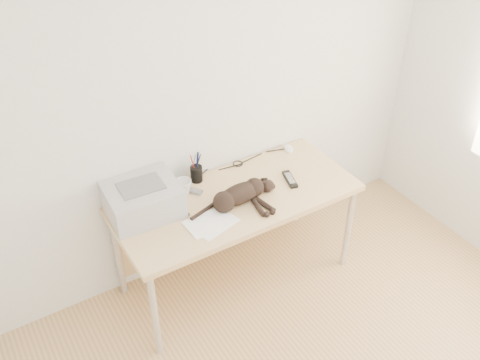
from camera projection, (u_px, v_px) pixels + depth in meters
wall_back at (207, 97)px, 3.38m from camera, size 3.50×0.00×3.50m
desk at (230, 205)px, 3.60m from camera, size 1.60×0.70×0.74m
printer at (143, 199)px, 3.28m from camera, size 0.46×0.39×0.21m
papers at (211, 223)px, 3.25m from camera, size 0.33×0.25×0.01m
cat at (238, 196)px, 3.37m from camera, size 0.62×0.28×0.14m
mug at (184, 187)px, 3.46m from camera, size 0.15×0.15×0.10m
pen_cup at (196, 173)px, 3.57m from camera, size 0.08×0.08×0.21m
remote_grey at (190, 190)px, 3.50m from camera, size 0.13×0.16×0.02m
remote_black at (290, 179)px, 3.60m from camera, size 0.10×0.19×0.02m
mouse at (289, 147)px, 3.91m from camera, size 0.10×0.13×0.04m
cable_tangle at (213, 172)px, 3.67m from camera, size 1.36×0.07×0.01m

